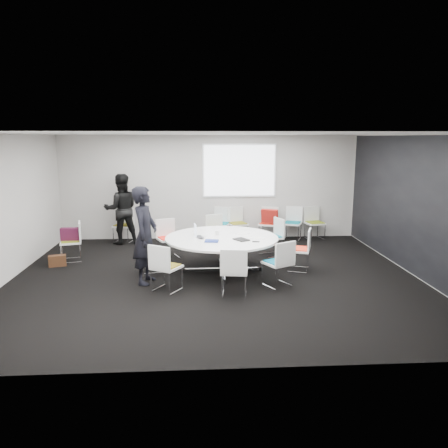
{
  "coord_description": "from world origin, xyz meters",
  "views": [
    {
      "loc": [
        -0.33,
        -8.29,
        2.74
      ],
      "look_at": [
        0.2,
        0.4,
        1.0
      ],
      "focal_mm": 35.0,
      "sensor_mm": 36.0,
      "label": 1
    }
  ],
  "objects": [
    {
      "name": "chair_back_d",
      "position": [
        2.23,
        3.16,
        0.28
      ],
      "size": [
        0.6,
        0.59,
        0.88
      ],
      "rotation": [
        0.0,
        0.0,
        2.74
      ],
      "color": "silver",
      "rests_on": "ground"
    },
    {
      "name": "cup",
      "position": [
        0.06,
        0.62,
        0.78
      ],
      "size": [
        0.08,
        0.08,
        0.09
      ],
      "primitive_type": "cylinder",
      "color": "white",
      "rests_on": "conference_table"
    },
    {
      "name": "chair_ring_g",
      "position": [
        0.29,
        -1.03,
        0.28
      ],
      "size": [
        0.52,
        0.51,
        0.88
      ],
      "rotation": [
        0.0,
        0.0,
        6.15
      ],
      "color": "silver",
      "rests_on": "ground"
    },
    {
      "name": "laptop",
      "position": [
        -0.25,
        0.37,
        0.74
      ],
      "size": [
        0.26,
        0.33,
        0.02
      ],
      "primitive_type": "imported",
      "rotation": [
        0.0,
        0.0,
        1.85
      ],
      "color": "#333338",
      "rests_on": "conference_table"
    },
    {
      "name": "person_main",
      "position": [
        -1.33,
        -0.22,
        0.93
      ],
      "size": [
        0.57,
        0.75,
        1.85
      ],
      "primitive_type": "imported",
      "rotation": [
        0.0,
        0.0,
        1.37
      ],
      "color": "black",
      "rests_on": "ground"
    },
    {
      "name": "notebook_black",
      "position": [
        0.53,
        0.11,
        0.74
      ],
      "size": [
        0.34,
        0.37,
        0.02
      ],
      "primitive_type": "cube",
      "rotation": [
        0.0,
        0.0,
        0.55
      ],
      "color": "black",
      "rests_on": "conference_table"
    },
    {
      "name": "papers_right",
      "position": [
        0.61,
        0.72,
        0.73
      ],
      "size": [
        0.35,
        0.29,
        0.0
      ],
      "primitive_type": "cube",
      "rotation": [
        0.0,
        0.0,
        0.28
      ],
      "color": "white",
      "rests_on": "conference_table"
    },
    {
      "name": "tablet_folio",
      "position": [
        -0.07,
        0.01,
        0.74
      ],
      "size": [
        0.29,
        0.24,
        0.03
      ],
      "primitive_type": "cube",
      "rotation": [
        0.0,
        0.0,
        -0.16
      ],
      "color": "navy",
      "rests_on": "conference_table"
    },
    {
      "name": "person_back",
      "position": [
        -2.3,
        2.96,
        0.91
      ],
      "size": [
        1.03,
        0.89,
        1.82
      ],
      "primitive_type": "imported",
      "rotation": [
        0.0,
        0.0,
        3.39
      ],
      "color": "black",
      "rests_on": "ground"
    },
    {
      "name": "papers_front",
      "position": [
        0.88,
        0.26,
        0.73
      ],
      "size": [
        0.36,
        0.33,
        0.0
      ],
      "primitive_type": "cube",
      "rotation": [
        0.0,
        0.0,
        -0.49
      ],
      "color": "white",
      "rests_on": "conference_table"
    },
    {
      "name": "chair_ring_h",
      "position": [
        1.15,
        -0.58,
        0.28
      ],
      "size": [
        0.62,
        0.62,
        0.88
      ],
      "rotation": [
        0.0,
        0.0,
        6.79
      ],
      "color": "silver",
      "rests_on": "ground"
    },
    {
      "name": "chair_ring_a",
      "position": [
        1.77,
        0.37,
        0.28
      ],
      "size": [
        0.57,
        0.58,
        0.88
      ],
      "rotation": [
        0.0,
        0.0,
        1.25
      ],
      "color": "silver",
      "rests_on": "ground"
    },
    {
      "name": "chair_back_b",
      "position": [
        0.74,
        3.16,
        0.28
      ],
      "size": [
        0.57,
        0.57,
        0.88
      ],
      "rotation": [
        0.0,
        0.0,
        3.45
      ],
      "color": "silver",
      "rests_on": "ground"
    },
    {
      "name": "chair_spare_left",
      "position": [
        -3.16,
        1.37,
        0.28
      ],
      "size": [
        0.55,
        0.56,
        0.88
      ],
      "rotation": [
        0.0,
        0.0,
        1.82
      ],
      "color": "silver",
      "rests_on": "ground"
    },
    {
      "name": "maroon_bag",
      "position": [
        -3.18,
        1.37,
        0.62
      ],
      "size": [
        0.4,
        0.15,
        0.28
      ],
      "primitive_type": "cube",
      "rotation": [
        0.0,
        0.0,
        0.03
      ],
      "color": "#4A132E",
      "rests_on": "chair_spare_left"
    },
    {
      "name": "chair_back_c",
      "position": [
        1.56,
        3.13,
        0.28
      ],
      "size": [
        0.6,
        0.59,
        0.88
      ],
      "rotation": [
        0.0,
        0.0,
        2.75
      ],
      "color": "silver",
      "rests_on": "ground"
    },
    {
      "name": "conference_table",
      "position": [
        0.15,
        0.39,
        0.55
      ],
      "size": [
        2.31,
        2.31,
        0.73
      ],
      "color": "silver",
      "rests_on": "ground"
    },
    {
      "name": "chair_person_back",
      "position": [
        -2.3,
        3.13,
        0.28
      ],
      "size": [
        0.55,
        0.54,
        0.88
      ],
      "rotation": [
        0.0,
        0.0,
        2.92
      ],
      "color": "silver",
      "rests_on": "ground"
    },
    {
      "name": "projection_screen",
      "position": [
        0.8,
        3.46,
        1.85
      ],
      "size": [
        1.9,
        0.03,
        1.35
      ],
      "primitive_type": "cube",
      "color": "white",
      "rests_on": "room_shell"
    },
    {
      "name": "red_jacket",
      "position": [
        1.56,
        2.91,
        0.7
      ],
      "size": [
        0.47,
        0.33,
        0.36
      ],
      "primitive_type": "cube",
      "rotation": [
        0.17,
        0.0,
        -0.42
      ],
      "color": "#A91A14",
      "rests_on": "chair_back_c"
    },
    {
      "name": "chair_ring_d",
      "position": [
        -1.01,
        1.52,
        0.28
      ],
      "size": [
        0.6,
        0.59,
        0.88
      ],
      "rotation": [
        0.0,
        0.0,
        3.54
      ],
      "color": "silver",
      "rests_on": "ground"
    },
    {
      "name": "phone",
      "position": [
        0.8,
        -0.06,
        0.73
      ],
      "size": [
        0.15,
        0.1,
        0.01
      ],
      "primitive_type": "cube",
      "rotation": [
        0.0,
        0.0,
        -0.2
      ],
      "color": "black",
      "rests_on": "conference_table"
    },
    {
      "name": "chair_ring_f",
      "position": [
        -0.91,
        -0.72,
        0.28
      ],
      "size": [
        0.63,
        0.62,
        0.88
      ],
      "rotation": [
        0.0,
        0.0,
        5.73
      ],
      "color": "silver",
      "rests_on": "ground"
    },
    {
      "name": "chair_ring_c",
      "position": [
        0.14,
        2.05,
        0.28
      ],
      "size": [
        0.6,
        0.59,
        0.88
      ],
      "rotation": [
        0.0,
        0.0,
        3.55
      ],
      "color": "silver",
      "rests_on": "ground"
    },
    {
      "name": "room_shell",
      "position": [
        0.09,
        0.0,
        1.4
      ],
      "size": [
        8.08,
        7.08,
        2.88
      ],
      "color": "black",
      "rests_on": "ground"
    },
    {
      "name": "chair_ring_b",
      "position": [
        1.39,
        1.54,
        0.28
      ],
      "size": [
        0.58,
        0.59,
        0.88
      ],
      "rotation": [
        0.0,
        0.0,
        1.92
      ],
      "color": "silver",
      "rests_on": "ground"
    },
    {
      "name": "chair_back_e",
      "position": [
        2.84,
        3.15,
        0.28
      ],
      "size": [
        0.55,
        0.54,
        0.88
      ],
      "rotation": [
        0.0,
        0.0,
        3.38
      ],
      "color": "silver",
      "rests_on": "ground"
    },
    {
      "name": "chair_back_a",
      "position": [
        0.28,
        3.16,
        0.28
      ],
      "size": [
        0.58,
        0.57,
        0.88
      ],
      "rotation": [
        0.0,
        0.0,
        2.81
      ],
      "color": "silver",
      "rests_on": "ground"
    },
    {
      "name": "brown_bag",
      "position": [
        -3.37,
        0.97,
        0.12
      ],
      "size": [
        0.39,
        0.26,
        0.24
      ],
      "primitive_type": "cube",
      "rotation": [
        0.0,
        0.0,
        0.29
      ],
      "color": "#422615",
      "rests_on": "ground"
    },
    {
      "name": "chair_ring_e",
      "position": [
        -1.29,
        0.5,
        0.28
      ],
      "size": [
        0.52,
        0.53,
        0.88
      ],
      "rotation": [
        0.0,
        0.0,
        4.88
      ],
      "color": "silver",
      "rests_on": "ground"
    },
    {
      "name": "laptop_lid",
      "position": [
        -0.39,
        0.54,
        0.86
      ],
      "size": [
        0.05,
        0.3,
        0.22
      ],
      "primitive_type": "cube",
      "rotation": [
        0.0,
        0.0,
        1.69
      ],
      "color": "silver",
      "rests_on": "conference_table"
    }
  ]
}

